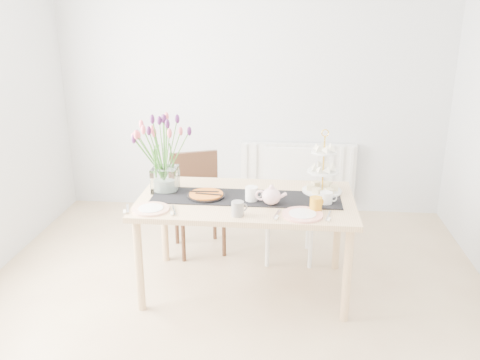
# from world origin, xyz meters

# --- Properties ---
(room_shell) EXTENTS (4.50, 4.50, 4.50)m
(room_shell) POSITION_xyz_m (0.00, 0.00, 1.30)
(room_shell) COLOR tan
(room_shell) RESTS_ON ground
(radiator) EXTENTS (1.20, 0.08, 0.60)m
(radiator) POSITION_xyz_m (0.50, 2.19, 0.45)
(radiator) COLOR white
(radiator) RESTS_ON room_shell
(dining_table) EXTENTS (1.60, 0.90, 0.75)m
(dining_table) POSITION_xyz_m (0.09, 0.56, 0.67)
(dining_table) COLOR tan
(dining_table) RESTS_ON ground
(chair_brown) EXTENTS (0.56, 0.56, 0.87)m
(chair_brown) POSITION_xyz_m (-0.41, 1.25, 0.51)
(chair_brown) COLOR #362213
(chair_brown) RESTS_ON ground
(chair_white) EXTENTS (0.48, 0.48, 0.94)m
(chair_white) POSITION_xyz_m (0.41, 1.19, 0.55)
(chair_white) COLOR white
(chair_white) RESTS_ON ground
(table_runner) EXTENTS (1.40, 0.35, 0.01)m
(table_runner) POSITION_xyz_m (0.09, 0.56, 0.75)
(table_runner) COLOR black
(table_runner) RESTS_ON dining_table
(tulip_vase) EXTENTS (0.69, 0.69, 0.59)m
(tulip_vase) POSITION_xyz_m (-0.55, 0.66, 1.13)
(tulip_vase) COLOR silver
(tulip_vase) RESTS_ON dining_table
(cake_stand) EXTENTS (0.30, 0.30, 0.44)m
(cake_stand) POSITION_xyz_m (0.66, 0.74, 0.88)
(cake_stand) COLOR gold
(cake_stand) RESTS_ON dining_table
(teapot) EXTENTS (0.24, 0.21, 0.14)m
(teapot) POSITION_xyz_m (0.28, 0.44, 0.82)
(teapot) COLOR white
(teapot) RESTS_ON dining_table
(cream_jug) EXTENTS (0.10, 0.10, 0.09)m
(cream_jug) POSITION_xyz_m (0.67, 0.50, 0.80)
(cream_jug) COLOR white
(cream_jug) RESTS_ON dining_table
(tart_tin) EXTENTS (0.28, 0.28, 0.03)m
(tart_tin) POSITION_xyz_m (-0.21, 0.54, 0.77)
(tart_tin) COLOR black
(tart_tin) RESTS_ON dining_table
(mug_grey) EXTENTS (0.12, 0.12, 0.10)m
(mug_grey) POSITION_xyz_m (0.06, 0.22, 0.80)
(mug_grey) COLOR gray
(mug_grey) RESTS_ON dining_table
(mug_white) EXTENTS (0.10, 0.10, 0.11)m
(mug_white) POSITION_xyz_m (0.13, 0.50, 0.81)
(mug_white) COLOR white
(mug_white) RESTS_ON dining_table
(mug_orange) EXTENTS (0.12, 0.12, 0.10)m
(mug_orange) POSITION_xyz_m (0.59, 0.36, 0.80)
(mug_orange) COLOR orange
(mug_orange) RESTS_ON dining_table
(plate_left) EXTENTS (0.33, 0.33, 0.01)m
(plate_left) POSITION_xyz_m (-0.56, 0.27, 0.76)
(plate_left) COLOR white
(plate_left) RESTS_ON dining_table
(plate_right) EXTENTS (0.33, 0.33, 0.01)m
(plate_right) POSITION_xyz_m (0.50, 0.27, 0.76)
(plate_right) COLOR white
(plate_right) RESTS_ON dining_table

